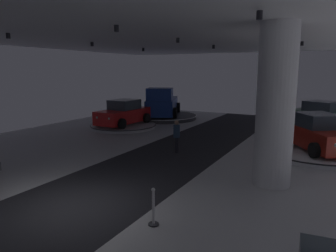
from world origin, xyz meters
TOP-DOWN VIEW (x-y plane):
  - ground at (0.00, 0.00)m, footprint 24.00×44.00m
  - ceiling_with_spotlights at (-0.00, -0.00)m, footprint 24.00×44.00m
  - column_right at (4.83, 4.84)m, footprint 1.27×1.27m
  - display_platform_far_right at (5.99, 10.05)m, footprint 5.24×5.24m
  - display_car_far_right at (5.97, 10.08)m, footprint 3.85×4.49m
  - display_platform_deep_right at (5.94, 16.46)m, footprint 5.14×5.14m
  - display_car_deep_right at (5.91, 16.48)m, footprint 4.56×3.56m
  - display_platform_far_left at (-6.32, 11.34)m, footprint 4.55×4.55m
  - display_car_far_left at (-6.32, 11.38)m, footprint 2.29×4.28m
  - display_platform_deep_left at (-5.97, 16.31)m, footprint 5.68×5.68m
  - pickup_truck_deep_left at (-5.85, 16.01)m, footprint 4.18×5.70m
  - visitor_walking_near at (-0.04, 7.11)m, footprint 0.32×0.32m
  - stanchion_a at (2.72, 0.32)m, footprint 0.28×0.28m

SIDE VIEW (x-z plane):
  - ground at x=0.00m, z-range -0.05..0.00m
  - display_platform_far_right at x=5.99m, z-range 0.02..0.24m
  - display_platform_far_left at x=-6.32m, z-range 0.02..0.25m
  - display_platform_deep_right at x=5.94m, z-range 0.02..0.27m
  - display_platform_deep_left at x=-5.97m, z-range 0.02..0.33m
  - stanchion_a at x=2.72m, z-range -0.13..0.88m
  - visitor_walking_near at x=-0.04m, z-range 0.11..1.70m
  - display_car_far_right at x=5.97m, z-range 0.14..1.85m
  - display_car_far_left at x=-6.32m, z-range 0.15..1.85m
  - display_car_deep_right at x=5.91m, z-range 0.17..1.88m
  - pickup_truck_deep_left at x=-5.85m, z-range 0.10..2.40m
  - column_right at x=4.83m, z-range 0.00..5.50m
  - ceiling_with_spotlights at x=0.00m, z-range 5.35..5.74m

